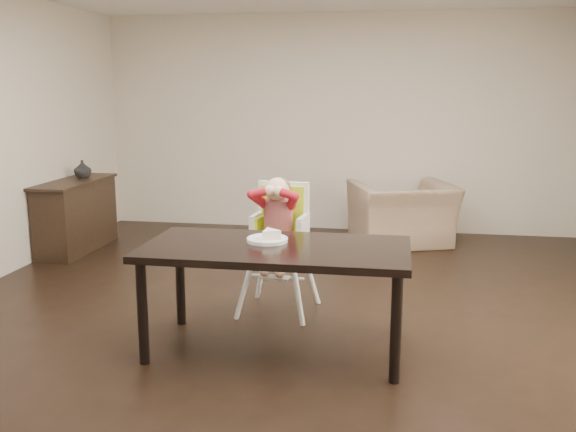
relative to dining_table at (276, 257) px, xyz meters
name	(u,v)px	position (x,y,z in m)	size (l,w,h in m)	color
ground	(295,326)	(0.06, 0.45, -0.67)	(7.00, 7.00, 0.00)	black
room_walls	(295,80)	(0.06, 0.45, 1.18)	(6.02, 7.02, 2.71)	beige
dining_table	(276,257)	(0.00, 0.00, 0.00)	(1.80, 0.90, 0.75)	black
high_chair	(279,217)	(-0.13, 0.81, 0.11)	(0.50, 0.50, 1.11)	white
plate	(268,237)	(-0.07, 0.11, 0.11)	(0.29, 0.29, 0.08)	white
armchair	(403,204)	(0.86, 3.25, -0.19)	(1.10, 0.71, 0.96)	#9E8065
sideboard	(76,215)	(-2.72, 2.36, -0.27)	(0.44, 1.26, 0.79)	black
vase	(82,169)	(-2.72, 2.57, 0.22)	(0.19, 0.20, 0.19)	#99999E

